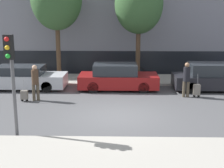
% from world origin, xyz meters
% --- Properties ---
extents(ground_plane, '(80.00, 80.00, 0.00)m').
position_xyz_m(ground_plane, '(0.00, 0.00, 0.00)').
color(ground_plane, '#4C4C4F').
extents(sidewalk_near, '(28.00, 2.50, 0.12)m').
position_xyz_m(sidewalk_near, '(0.00, -3.75, 0.06)').
color(sidewalk_near, '#A39E93').
rests_on(sidewalk_near, ground_plane).
extents(sidewalk_far, '(28.00, 3.00, 0.12)m').
position_xyz_m(sidewalk_far, '(0.00, 7.00, 0.06)').
color(sidewalk_far, '#A39E93').
rests_on(sidewalk_far, ground_plane).
extents(building_facade, '(28.00, 2.43, 9.80)m').
position_xyz_m(building_facade, '(0.00, 10.39, 4.88)').
color(building_facade, slate).
rests_on(building_facade, ground_plane).
extents(parked_car_0, '(4.68, 1.81, 1.30)m').
position_xyz_m(parked_car_0, '(-5.33, 4.68, 0.62)').
color(parked_car_0, '#B7BABF').
rests_on(parked_car_0, ground_plane).
extents(parked_car_1, '(4.36, 1.88, 1.43)m').
position_xyz_m(parked_car_1, '(-0.03, 4.67, 0.67)').
color(parked_car_1, maroon).
rests_on(parked_car_1, ground_plane).
extents(parked_car_2, '(4.58, 1.86, 1.48)m').
position_xyz_m(parked_car_2, '(5.32, 4.66, 0.69)').
color(parked_car_2, black).
rests_on(parked_car_2, ground_plane).
extents(pedestrian_left, '(0.34, 0.34, 1.76)m').
position_xyz_m(pedestrian_left, '(-3.99, 2.25, 1.00)').
color(pedestrian_left, '#4C4233').
rests_on(pedestrian_left, ground_plane).
extents(trolley_left, '(0.34, 0.29, 1.08)m').
position_xyz_m(trolley_left, '(-4.51, 2.08, 0.33)').
color(trolley_left, slate).
rests_on(trolley_left, ground_plane).
extents(pedestrian_right, '(0.35, 0.34, 1.77)m').
position_xyz_m(pedestrian_right, '(3.45, 3.09, 1.01)').
color(pedestrian_right, '#4C4233').
rests_on(pedestrian_right, ground_plane).
extents(trolley_right, '(0.34, 0.29, 1.19)m').
position_xyz_m(trolley_right, '(4.00, 3.08, 0.38)').
color(trolley_right, slate).
rests_on(trolley_right, ground_plane).
extents(traffic_light, '(0.28, 0.47, 3.51)m').
position_xyz_m(traffic_light, '(-3.47, -2.36, 2.51)').
color(traffic_light, '#515154').
rests_on(traffic_light, ground_plane).
extents(parked_bicycle, '(1.77, 0.06, 0.96)m').
position_xyz_m(parked_bicycle, '(0.80, 7.22, 0.49)').
color(parked_bicycle, black).
rests_on(parked_bicycle, sidewalk_far).
extents(bare_tree_near_crossing, '(2.92, 2.92, 6.37)m').
position_xyz_m(bare_tree_near_crossing, '(1.22, 6.99, 4.68)').
color(bare_tree_near_crossing, '#4C3826').
rests_on(bare_tree_near_crossing, sidewalk_far).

